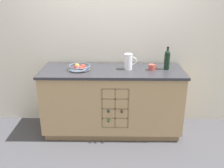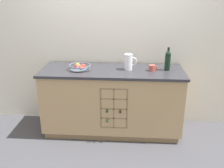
{
  "view_description": "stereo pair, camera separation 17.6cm",
  "coord_description": "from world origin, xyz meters",
  "views": [
    {
      "loc": [
        0.05,
        -3.24,
        1.95
      ],
      "look_at": [
        0.0,
        0.0,
        0.73
      ],
      "focal_mm": 40.0,
      "sensor_mm": 36.0,
      "label": 1
    },
    {
      "loc": [
        0.23,
        -3.23,
        1.95
      ],
      "look_at": [
        0.0,
        0.0,
        0.73
      ],
      "focal_mm": 40.0,
      "sensor_mm": 36.0,
      "label": 2
    }
  ],
  "objects": [
    {
      "name": "standing_wine_bottle",
      "position": [
        0.74,
        0.04,
        1.08
      ],
      "size": [
        0.08,
        0.08,
        0.31
      ],
      "color": "black",
      "rests_on": "kitchen_island"
    },
    {
      "name": "fruit_bowl",
      "position": [
        -0.44,
        -0.02,
        0.98
      ],
      "size": [
        0.3,
        0.3,
        0.08
      ],
      "color": "#4C5666",
      "rests_on": "kitchen_island"
    },
    {
      "name": "ceramic_mug",
      "position": [
        0.54,
        0.0,
        0.98
      ],
      "size": [
        0.12,
        0.08,
        0.08
      ],
      "color": "#B7473D",
      "rests_on": "kitchen_island"
    },
    {
      "name": "white_pitcher",
      "position": [
        0.22,
        0.03,
        1.05
      ],
      "size": [
        0.17,
        0.11,
        0.22
      ],
      "color": "white",
      "rests_on": "kitchen_island"
    },
    {
      "name": "back_wall",
      "position": [
        0.0,
        0.39,
        1.27
      ],
      "size": [
        4.4,
        0.06,
        2.55
      ],
      "primitive_type": "cube",
      "color": "silver",
      "rests_on": "ground_plane"
    },
    {
      "name": "ground_plane",
      "position": [
        0.0,
        0.0,
        0.0
      ],
      "size": [
        14.0,
        14.0,
        0.0
      ],
      "primitive_type": "plane",
      "color": "#424247"
    },
    {
      "name": "kitchen_island",
      "position": [
        0.0,
        -0.0,
        0.48
      ],
      "size": [
        1.94,
        0.7,
        0.94
      ],
      "color": "olive",
      "rests_on": "ground_plane"
    }
  ]
}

